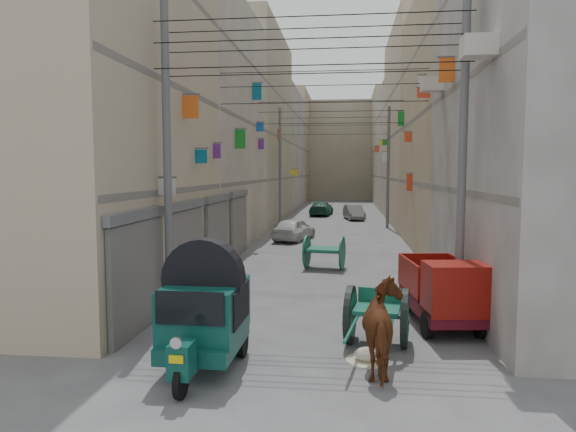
# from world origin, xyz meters

# --- Properties ---
(building_row_left) EXTENTS (8.00, 62.00, 14.00)m
(building_row_left) POSITION_xyz_m (-8.00, 34.13, 6.46)
(building_row_left) COLOR tan
(building_row_left) RESTS_ON ground
(building_row_right) EXTENTS (8.00, 62.00, 14.00)m
(building_row_right) POSITION_xyz_m (8.00, 34.13, 6.46)
(building_row_right) COLOR #AAA39F
(building_row_right) RESTS_ON ground
(end_cap_building) EXTENTS (22.00, 10.00, 13.00)m
(end_cap_building) POSITION_xyz_m (0.00, 66.00, 6.50)
(end_cap_building) COLOR tan
(end_cap_building) RESTS_ON ground
(shutters_left) EXTENTS (0.18, 14.40, 2.88)m
(shutters_left) POSITION_xyz_m (-3.92, 10.38, 1.49)
(shutters_left) COLOR #4A4A4F
(shutters_left) RESTS_ON ground
(signboards) EXTENTS (8.22, 40.52, 5.67)m
(signboards) POSITION_xyz_m (-0.01, 21.66, 3.43)
(signboards) COLOR #178125
(signboards) RESTS_ON ground
(ac_units) EXTENTS (0.70, 6.55, 3.35)m
(ac_units) POSITION_xyz_m (3.65, 7.67, 7.43)
(ac_units) COLOR beige
(ac_units) RESTS_ON ground
(utility_poles) EXTENTS (7.40, 22.20, 8.00)m
(utility_poles) POSITION_xyz_m (0.00, 17.00, 4.00)
(utility_poles) COLOR #5A5A5D
(utility_poles) RESTS_ON ground
(overhead_cables) EXTENTS (7.40, 22.52, 1.12)m
(overhead_cables) POSITION_xyz_m (0.00, 14.40, 6.77)
(overhead_cables) COLOR black
(overhead_cables) RESTS_ON ground
(auto_rickshaw) EXTENTS (1.56, 2.71, 1.90)m
(auto_rickshaw) POSITION_xyz_m (-1.78, 2.81, 1.12)
(auto_rickshaw) COLOR black
(auto_rickshaw) RESTS_ON ground
(tonga_cart) EXTENTS (1.49, 2.93, 1.27)m
(tonga_cart) POSITION_xyz_m (1.58, 4.49, 0.66)
(tonga_cart) COLOR black
(tonga_cart) RESTS_ON ground
(mini_truck) EXTENTS (1.74, 3.21, 1.72)m
(mini_truck) POSITION_xyz_m (3.25, 5.78, 0.82)
(mini_truck) COLOR black
(mini_truck) RESTS_ON ground
(second_cart) EXTENTS (1.64, 1.50, 1.29)m
(second_cart) POSITION_xyz_m (0.06, 13.04, 0.69)
(second_cart) COLOR #145944
(second_cart) RESTS_ON ground
(feed_sack) EXTENTS (0.54, 0.43, 0.27)m
(feed_sack) POSITION_xyz_m (1.34, 3.50, 0.13)
(feed_sack) COLOR beige
(feed_sack) RESTS_ON ground
(horse) EXTENTS (1.02, 2.03, 1.67)m
(horse) POSITION_xyz_m (1.67, 3.00, 0.83)
(horse) COLOR brown
(horse) RESTS_ON ground
(distant_car_white) EXTENTS (2.40, 3.87, 1.23)m
(distant_car_white) POSITION_xyz_m (-1.94, 21.09, 0.61)
(distant_car_white) COLOR silver
(distant_car_white) RESTS_ON ground
(distant_car_grey) EXTENTS (1.79, 3.64, 1.15)m
(distant_car_grey) POSITION_xyz_m (1.47, 33.47, 0.57)
(distant_car_grey) COLOR slate
(distant_car_grey) RESTS_ON ground
(distant_car_green) EXTENTS (2.06, 4.26, 1.19)m
(distant_car_green) POSITION_xyz_m (-1.25, 37.09, 0.60)
(distant_car_green) COLOR #1A4C36
(distant_car_green) RESTS_ON ground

